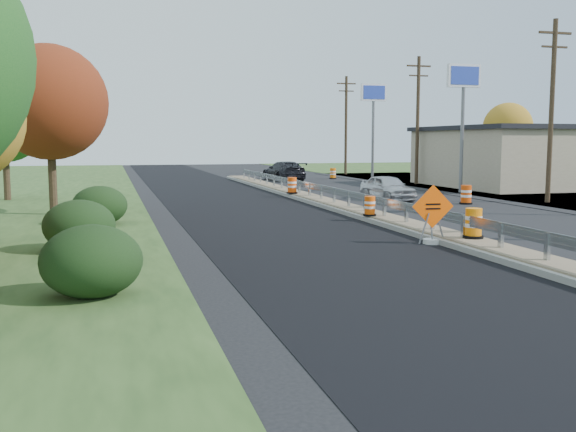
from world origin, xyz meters
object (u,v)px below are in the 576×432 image
object	(u,v)px
barrel_median_mid	(370,206)
car_silver	(388,188)
car_dark_far	(284,171)
caution_sign	(432,229)
barrel_shoulder_far	(333,174)
barrel_shoulder_near	(466,195)
barrel_median_far	(292,186)
barrel_median_near	(473,224)

from	to	relation	value
barrel_median_mid	car_silver	world-z (taller)	car_silver
car_silver	car_dark_far	size ratio (longest dim) A/B	0.75
car_silver	barrel_median_mid	bearing A→B (deg)	-124.10
caution_sign	barrel_shoulder_far	world-z (taller)	caution_sign
barrel_shoulder_far	car_silver	world-z (taller)	car_silver
caution_sign	car_silver	size ratio (longest dim) A/B	0.46
barrel_median_mid	caution_sign	bearing A→B (deg)	-93.42
barrel_shoulder_near	barrel_shoulder_far	bearing A→B (deg)	87.76
barrel_median_mid	barrel_median_far	world-z (taller)	barrel_median_far
barrel_median_near	barrel_shoulder_far	xyz separation A→B (m)	(7.69, 34.72, -0.23)
barrel_median_mid	car_silver	xyz separation A→B (m)	(4.59, 8.44, 0.08)
caution_sign	barrel_median_near	size ratio (longest dim) A/B	2.01
caution_sign	car_silver	world-z (taller)	caution_sign
barrel_median_far	barrel_shoulder_near	bearing A→B (deg)	-39.00
barrel_median_far	car_silver	size ratio (longest dim) A/B	0.23
barrel_median_near	barrel_shoulder_near	size ratio (longest dim) A/B	0.95
barrel_median_far	barrel_shoulder_near	world-z (taller)	barrel_median_far
barrel_median_far	barrel_shoulder_far	distance (m)	18.86
barrel_median_near	barrel_median_far	bearing A→B (deg)	92.42
barrel_median_mid	barrel_median_far	distance (m)	11.44
barrel_median_near	barrel_shoulder_near	world-z (taller)	barrel_median_near
barrel_median_near	car_dark_far	xyz separation A→B (m)	(2.97, 33.40, 0.11)
barrel_shoulder_far	car_dark_far	size ratio (longest dim) A/B	0.17
car_silver	car_dark_far	xyz separation A→B (m)	(-0.87, 18.53, 0.10)
barrel_median_mid	car_silver	size ratio (longest dim) A/B	0.19
barrel_median_mid	car_dark_far	world-z (taller)	car_dark_far
barrel_shoulder_near	barrel_shoulder_far	size ratio (longest dim) A/B	1.06
barrel_median_mid	car_dark_far	distance (m)	27.23
caution_sign	barrel_median_near	bearing A→B (deg)	-21.33
barrel_shoulder_near	car_silver	distance (m)	4.31
caution_sign	barrel_median_mid	xyz separation A→B (m)	(0.35, 5.86, 0.13)
barrel_median_near	barrel_shoulder_far	size ratio (longest dim) A/B	1.01
car_dark_far	barrel_median_near	bearing A→B (deg)	79.05
caution_sign	car_dark_far	world-z (taller)	caution_sign
caution_sign	barrel_shoulder_near	world-z (taller)	caution_sign
barrel_shoulder_near	car_dark_far	world-z (taller)	car_dark_far
barrel_shoulder_far	car_dark_far	xyz separation A→B (m)	(-4.73, -1.32, 0.35)
barrel_median_near	barrel_shoulder_far	bearing A→B (deg)	77.51
car_dark_far	barrel_median_far	bearing A→B (deg)	70.66
barrel_median_mid	barrel_median_far	xyz separation A→B (m)	(0.00, 11.44, 0.07)
barrel_shoulder_near	barrel_median_mid	bearing A→B (deg)	-144.83
barrel_median_far	caution_sign	bearing A→B (deg)	-91.16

